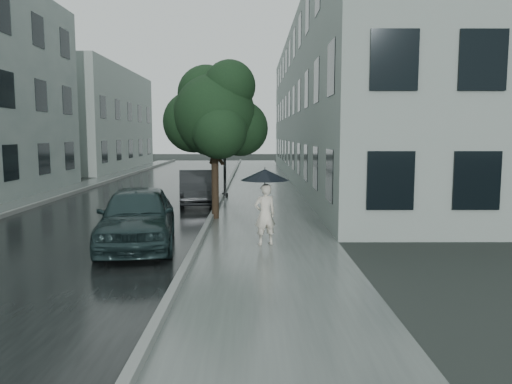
{
  "coord_description": "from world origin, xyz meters",
  "views": [
    {
      "loc": [
        -0.18,
        -11.12,
        2.77
      ],
      "look_at": [
        -0.12,
        1.56,
        1.3
      ],
      "focal_mm": 35.0,
      "sensor_mm": 36.0,
      "label": 1
    }
  ],
  "objects_px": {
    "car_far": "(197,187)",
    "lamp_post": "(221,129)",
    "car_near": "(137,216)",
    "pedestrian": "(265,214)",
    "street_tree": "(215,114)"
  },
  "relations": [
    {
      "from": "car_far",
      "to": "lamp_post",
      "type": "bearing_deg",
      "value": 58.26
    },
    {
      "from": "car_near",
      "to": "pedestrian",
      "type": "bearing_deg",
      "value": -5.68
    },
    {
      "from": "street_tree",
      "to": "lamp_post",
      "type": "bearing_deg",
      "value": 91.52
    },
    {
      "from": "street_tree",
      "to": "lamp_post",
      "type": "height_order",
      "value": "lamp_post"
    },
    {
      "from": "pedestrian",
      "to": "lamp_post",
      "type": "height_order",
      "value": "lamp_post"
    },
    {
      "from": "pedestrian",
      "to": "street_tree",
      "type": "bearing_deg",
      "value": -89.37
    },
    {
      "from": "lamp_post",
      "to": "street_tree",
      "type": "bearing_deg",
      "value": -106.01
    },
    {
      "from": "street_tree",
      "to": "car_far",
      "type": "xyz_separation_m",
      "value": [
        -0.99,
        3.41,
        -2.75
      ]
    },
    {
      "from": "car_near",
      "to": "car_far",
      "type": "height_order",
      "value": "car_near"
    },
    {
      "from": "lamp_post",
      "to": "pedestrian",
      "type": "bearing_deg",
      "value": -97.41
    },
    {
      "from": "street_tree",
      "to": "lamp_post",
      "type": "relative_size",
      "value": 0.97
    },
    {
      "from": "pedestrian",
      "to": "car_near",
      "type": "height_order",
      "value": "pedestrian"
    },
    {
      "from": "pedestrian",
      "to": "car_far",
      "type": "relative_size",
      "value": 0.38
    },
    {
      "from": "lamp_post",
      "to": "car_far",
      "type": "xyz_separation_m",
      "value": [
        -0.85,
        -1.97,
        -2.34
      ]
    },
    {
      "from": "lamp_post",
      "to": "car_near",
      "type": "distance_m",
      "value": 10.0
    }
  ]
}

